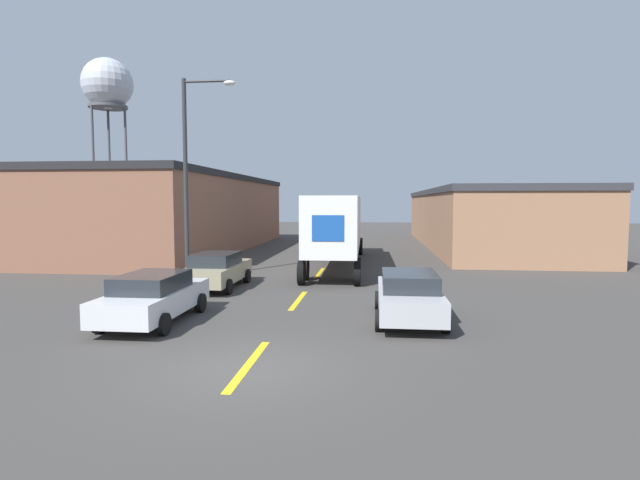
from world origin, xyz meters
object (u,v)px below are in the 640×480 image
semi_truck (338,224)px  parked_car_left_far (217,270)px  parked_car_left_near (154,297)px  water_tower (107,86)px  parked_car_right_near (409,295)px  street_lamp (191,166)px

semi_truck → parked_car_left_far: 9.53m
parked_car_left_near → semi_truck: bearing=72.3°
parked_car_left_far → water_tower: (-22.77, 32.87, 15.64)m
parked_car_right_near → parked_car_left_far: (-7.68, 4.99, 0.00)m
semi_truck → parked_car_right_near: 13.66m
semi_truck → water_tower: water_tower is taller
street_lamp → parked_car_right_near: bearing=-37.0°
parked_car_right_near → parked_car_left_near: size_ratio=1.00×
parked_car_left_far → street_lamp: bearing=130.3°
semi_truck → parked_car_left_far: bearing=-120.0°
parked_car_left_near → parked_car_left_far: size_ratio=1.00×
semi_truck → street_lamp: street_lamp is taller
street_lamp → parked_car_left_near: bearing=-77.2°
parked_car_right_near → parked_car_left_far: bearing=147.0°
parked_car_left_far → street_lamp: street_lamp is taller
parked_car_left_near → parked_car_left_far: bearing=90.0°
water_tower → street_lamp: (20.89, -30.67, -11.11)m
parked_car_right_near → street_lamp: (-9.56, 7.20, 4.52)m
semi_truck → parked_car_right_near: (3.13, -13.20, -1.61)m
semi_truck → parked_car_right_near: size_ratio=3.42×
parked_car_left_near → street_lamp: (-1.87, 8.27, 4.52)m
parked_car_left_near → water_tower: 47.74m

